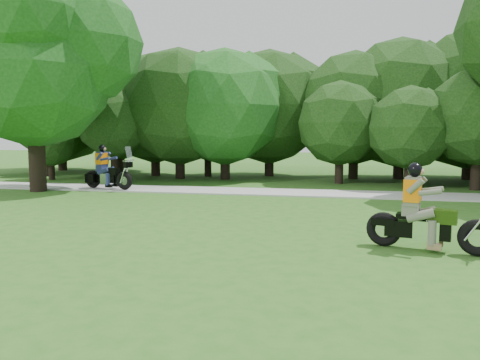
{
  "coord_description": "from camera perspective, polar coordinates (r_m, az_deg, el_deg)",
  "views": [
    {
      "loc": [
        1.87,
        -10.86,
        2.42
      ],
      "look_at": [
        -1.04,
        2.84,
        1.03
      ],
      "focal_mm": 35.0,
      "sensor_mm": 36.0,
      "label": 1
    }
  ],
  "objects": [
    {
      "name": "chopper_motorcycle",
      "position": [
        10.4,
        21.37,
        -4.38
      ],
      "size": [
        2.51,
        1.12,
        1.82
      ],
      "rotation": [
        0.0,
        0.0,
        -0.28
      ],
      "color": "black",
      "rests_on": "ground"
    },
    {
      "name": "big_tree_west",
      "position": [
        21.88,
        -23.5,
        13.99
      ],
      "size": [
        8.64,
        6.56,
        9.96
      ],
      "color": "black",
      "rests_on": "ground"
    },
    {
      "name": "tree_line",
      "position": [
        25.69,
        8.26,
        8.57
      ],
      "size": [
        40.75,
        11.74,
        7.84
      ],
      "color": "black",
      "rests_on": "ground"
    },
    {
      "name": "ground",
      "position": [
        11.29,
        2.17,
        -6.7
      ],
      "size": [
        100.0,
        100.0,
        0.0
      ],
      "primitive_type": "plane",
      "color": "#285E1A",
      "rests_on": "ground"
    },
    {
      "name": "touring_motorcycle",
      "position": [
        20.86,
        -16.09,
        0.86
      ],
      "size": [
        2.46,
        1.1,
        1.89
      ],
      "rotation": [
        0.0,
        0.0,
        -0.22
      ],
      "color": "black",
      "rests_on": "walkway"
    },
    {
      "name": "walkway",
      "position": [
        19.11,
        6.26,
        -1.54
      ],
      "size": [
        60.0,
        2.2,
        0.06
      ],
      "primitive_type": "cube",
      "color": "#AAAAA5",
      "rests_on": "ground"
    }
  ]
}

